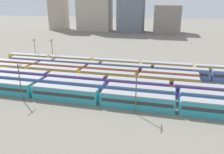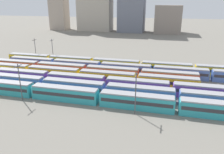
# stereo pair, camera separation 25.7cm
# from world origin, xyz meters

# --- Properties ---
(ground_plane) EXTENTS (600.00, 600.00, 0.00)m
(ground_plane) POSITION_xyz_m (0.00, 15.60, 0.00)
(ground_plane) COLOR slate
(train_track_0) EXTENTS (74.70, 3.06, 3.75)m
(train_track_0) POSITION_xyz_m (29.83, 0.00, 1.90)
(train_track_0) COLOR teal
(train_track_0) RESTS_ON ground_plane
(train_track_1) EXTENTS (93.60, 3.06, 3.75)m
(train_track_1) POSITION_xyz_m (39.47, 5.20, 1.90)
(train_track_1) COLOR #4C70BC
(train_track_1) RESTS_ON ground_plane
(train_track_2) EXTENTS (74.70, 3.06, 3.75)m
(train_track_2) POSITION_xyz_m (28.54, 10.40, 1.90)
(train_track_2) COLOR #6B429E
(train_track_2) RESTS_ON ground_plane
(train_track_3) EXTENTS (74.70, 3.06, 3.75)m
(train_track_3) POSITION_xyz_m (18.19, 15.60, 1.90)
(train_track_3) COLOR yellow
(train_track_3) RESTS_ON ground_plane
(train_track_4) EXTENTS (74.70, 3.06, 3.75)m
(train_track_4) POSITION_xyz_m (18.55, 20.80, 1.90)
(train_track_4) COLOR #BC4C38
(train_track_4) RESTS_ON ground_plane
(train_track_5) EXTENTS (93.60, 3.06, 3.75)m
(train_track_5) POSITION_xyz_m (31.66, 26.00, 1.90)
(train_track_5) COLOR #4C70BC
(train_track_5) RESTS_ON ground_plane
(train_track_6) EXTENTS (112.50, 3.06, 3.75)m
(train_track_6) POSITION_xyz_m (36.35, 31.20, 1.90)
(train_track_6) COLOR yellow
(train_track_6) RESTS_ON ground_plane
(catenary_pole_0) EXTENTS (0.24, 3.20, 10.03)m
(catenary_pole_0) POSITION_xyz_m (39.35, -2.88, 5.56)
(catenary_pole_0) COLOR #4C4C51
(catenary_pole_0) RESTS_ON ground_plane
(catenary_pole_1) EXTENTS (0.24, 3.20, 10.08)m
(catenary_pole_1) POSITION_xyz_m (-1.38, 34.17, 5.59)
(catenary_pole_1) COLOR #4C4C51
(catenary_pole_1) RESTS_ON ground_plane
(catenary_pole_2) EXTENTS (0.24, 3.20, 10.02)m
(catenary_pole_2) POSITION_xyz_m (9.42, -2.84, 5.56)
(catenary_pole_2) COLOR #4C4C51
(catenary_pole_2) RESTS_ON ground_plane
(catenary_pole_3) EXTENTS (0.24, 3.20, 9.88)m
(catenary_pole_3) POSITION_xyz_m (-9.59, 34.19, 5.49)
(catenary_pole_3) COLOR #4C4C51
(catenary_pole_3) RESTS_ON ground_plane
(distant_building_0) EXTENTS (14.58, 12.94, 50.42)m
(distant_building_0) POSITION_xyz_m (-52.71, 142.74, 25.21)
(distant_building_0) COLOR #A89989
(distant_building_0) RESTS_ON ground_plane
(distant_building_2) EXTENTS (21.27, 19.65, 51.93)m
(distant_building_2) POSITION_xyz_m (14.34, 142.74, 25.96)
(distant_building_2) COLOR slate
(distant_building_2) RESTS_ON ground_plane
(distant_building_3) EXTENTS (20.84, 21.37, 22.01)m
(distant_building_3) POSITION_xyz_m (44.51, 142.74, 11.00)
(distant_building_3) COLOR gray
(distant_building_3) RESTS_ON ground_plane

